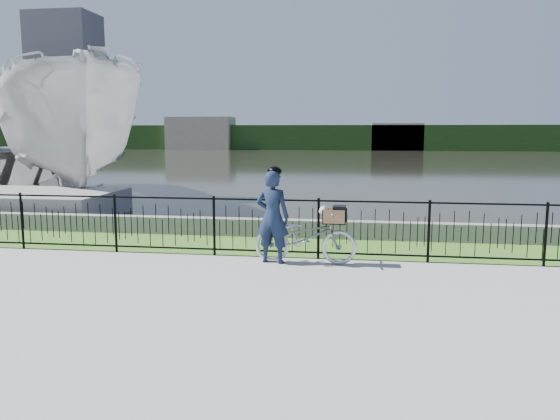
# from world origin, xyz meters

# --- Properties ---
(ground) EXTENTS (120.00, 120.00, 0.00)m
(ground) POSITION_xyz_m (0.00, 0.00, 0.00)
(ground) COLOR gray
(ground) RESTS_ON ground
(grass_strip) EXTENTS (60.00, 2.00, 0.01)m
(grass_strip) POSITION_xyz_m (0.00, 2.60, 0.00)
(grass_strip) COLOR #417123
(grass_strip) RESTS_ON ground
(water) EXTENTS (120.00, 120.00, 0.00)m
(water) POSITION_xyz_m (0.00, 33.00, 0.00)
(water) COLOR black
(water) RESTS_ON ground
(quay_wall) EXTENTS (60.00, 0.30, 0.40)m
(quay_wall) POSITION_xyz_m (0.00, 3.60, 0.20)
(quay_wall) COLOR gray
(quay_wall) RESTS_ON ground
(fence) EXTENTS (14.00, 0.06, 1.15)m
(fence) POSITION_xyz_m (0.00, 1.60, 0.58)
(fence) COLOR black
(fence) RESTS_ON ground
(far_treeline) EXTENTS (120.00, 6.00, 3.00)m
(far_treeline) POSITION_xyz_m (0.00, 60.00, 1.50)
(far_treeline) COLOR #1F3C17
(far_treeline) RESTS_ON ground
(far_building_left) EXTENTS (8.00, 4.00, 4.00)m
(far_building_left) POSITION_xyz_m (-18.00, 58.00, 2.00)
(far_building_left) COLOR gray
(far_building_left) RESTS_ON ground
(far_building_right) EXTENTS (6.00, 3.00, 3.20)m
(far_building_right) POSITION_xyz_m (6.00, 58.50, 1.60)
(far_building_right) COLOR gray
(far_building_right) RESTS_ON ground
(bicycle_rig) EXTENTS (1.84, 0.64, 1.08)m
(bicycle_rig) POSITION_xyz_m (0.81, 1.24, 0.49)
(bicycle_rig) COLOR silver
(bicycle_rig) RESTS_ON ground
(cyclist) EXTENTS (0.68, 0.51, 1.76)m
(cyclist) POSITION_xyz_m (0.20, 1.20, 0.87)
(cyclist) COLOR #152039
(cyclist) RESTS_ON ground
(boat_near) EXTENTS (10.36, 12.29, 6.38)m
(boat_near) POSITION_xyz_m (-8.49, 9.85, 2.36)
(boat_near) COLOR #B6B6B7
(boat_near) RESTS_ON water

